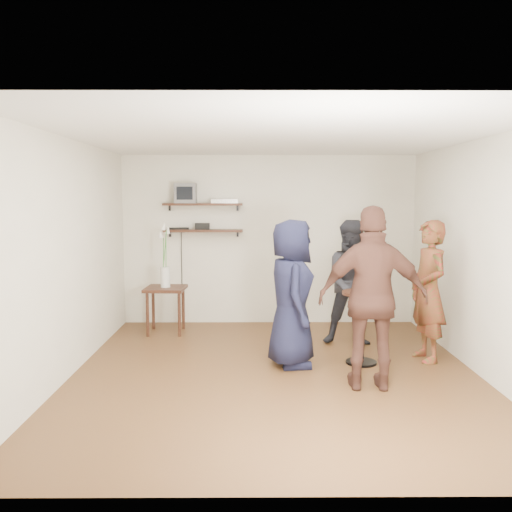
# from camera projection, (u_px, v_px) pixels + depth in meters

# --- Properties ---
(room) EXTENTS (4.58, 5.08, 2.68)m
(room) POSITION_uv_depth(u_px,v_px,m) (275.00, 258.00, 5.89)
(room) COLOR #4D2A18
(room) RESTS_ON ground
(shelf_upper) EXTENTS (1.20, 0.25, 0.04)m
(shelf_upper) POSITION_uv_depth(u_px,v_px,m) (203.00, 204.00, 8.19)
(shelf_upper) COLOR black
(shelf_upper) RESTS_ON room
(shelf_lower) EXTENTS (1.20, 0.25, 0.04)m
(shelf_lower) POSITION_uv_depth(u_px,v_px,m) (203.00, 231.00, 8.23)
(shelf_lower) COLOR black
(shelf_lower) RESTS_ON room
(crt_monitor) EXTENTS (0.32, 0.30, 0.30)m
(crt_monitor) POSITION_uv_depth(u_px,v_px,m) (186.00, 193.00, 8.17)
(crt_monitor) COLOR #59595B
(crt_monitor) RESTS_ON shelf_upper
(dvd_deck) EXTENTS (0.40, 0.24, 0.06)m
(dvd_deck) POSITION_uv_depth(u_px,v_px,m) (225.00, 201.00, 8.18)
(dvd_deck) COLOR silver
(dvd_deck) RESTS_ON shelf_upper
(radio) EXTENTS (0.22, 0.10, 0.10)m
(radio) POSITION_uv_depth(u_px,v_px,m) (202.00, 226.00, 8.22)
(radio) COLOR black
(radio) RESTS_ON shelf_lower
(power_strip) EXTENTS (0.30, 0.05, 0.03)m
(power_strip) POSITION_uv_depth(u_px,v_px,m) (179.00, 228.00, 8.28)
(power_strip) COLOR black
(power_strip) RESTS_ON shelf_lower
(side_table) EXTENTS (0.59, 0.59, 0.67)m
(side_table) POSITION_uv_depth(u_px,v_px,m) (166.00, 295.00, 7.80)
(side_table) COLOR black
(side_table) RESTS_ON room
(vase_lilies) EXTENTS (0.19, 0.19, 0.95)m
(vase_lilies) POSITION_uv_depth(u_px,v_px,m) (165.00, 266.00, 7.75)
(vase_lilies) COLOR silver
(vase_lilies) RESTS_ON side_table
(drinks_table) EXTENTS (0.47, 0.47, 0.86)m
(drinks_table) POSITION_uv_depth(u_px,v_px,m) (362.00, 317.00, 6.35)
(drinks_table) COLOR black
(drinks_table) RESTS_ON room
(wine_glass_fl) EXTENTS (0.07, 0.07, 0.21)m
(wine_glass_fl) POSITION_uv_depth(u_px,v_px,m) (359.00, 280.00, 6.27)
(wine_glass_fl) COLOR silver
(wine_glass_fl) RESTS_ON drinks_table
(wine_glass_fr) EXTENTS (0.07, 0.07, 0.20)m
(wine_glass_fr) POSITION_uv_depth(u_px,v_px,m) (370.00, 280.00, 6.26)
(wine_glass_fr) COLOR silver
(wine_glass_fr) RESTS_ON drinks_table
(wine_glass_bl) EXTENTS (0.07, 0.07, 0.22)m
(wine_glass_bl) POSITION_uv_depth(u_px,v_px,m) (358.00, 278.00, 6.37)
(wine_glass_bl) COLOR silver
(wine_glass_bl) RESTS_ON drinks_table
(wine_glass_br) EXTENTS (0.07, 0.07, 0.21)m
(wine_glass_br) POSITION_uv_depth(u_px,v_px,m) (365.00, 279.00, 6.32)
(wine_glass_br) COLOR silver
(wine_glass_br) RESTS_ON drinks_table
(person_plaid) EXTENTS (0.50, 0.67, 1.69)m
(person_plaid) POSITION_uv_depth(u_px,v_px,m) (428.00, 291.00, 6.45)
(person_plaid) COLOR #A8131D
(person_plaid) RESTS_ON room
(person_dark) EXTENTS (0.85, 0.68, 1.66)m
(person_dark) POSITION_uv_depth(u_px,v_px,m) (354.00, 283.00, 7.15)
(person_dark) COLOR black
(person_dark) RESTS_ON room
(person_navy) EXTENTS (0.60, 0.87, 1.71)m
(person_navy) POSITION_uv_depth(u_px,v_px,m) (291.00, 293.00, 6.25)
(person_navy) COLOR black
(person_navy) RESTS_ON room
(person_brown) EXTENTS (1.13, 0.54, 1.88)m
(person_brown) POSITION_uv_depth(u_px,v_px,m) (373.00, 298.00, 5.47)
(person_brown) COLOR #44261D
(person_brown) RESTS_ON room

